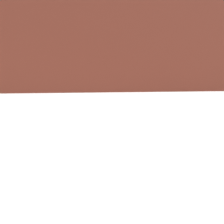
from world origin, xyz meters
TOP-DOWN VIEW (x-y plane):
  - ground_plane at (0.00, 0.00)m, footprint 80.00×80.00m
  - sidewalk_slab at (0.00, 1.75)m, footprint 36.00×3.50m
  - brick_building_wall at (0.00, 5.20)m, footprint 36.00×0.50m
  - motorcycle_black at (0.01, 1.47)m, footprint 1.94×0.84m
  - box_truck at (0.29, -3.51)m, footprint 6.35×2.63m
  - traffic_cone at (3.29, 2.62)m, footprint 0.40×0.40m

SIDE VIEW (x-z plane):
  - ground_plane at x=0.00m, z-range 0.00..0.00m
  - sidewalk_slab at x=0.00m, z-range 0.00..0.01m
  - traffic_cone at x=3.29m, z-range -0.03..0.52m
  - motorcycle_black at x=0.01m, z-range -0.12..0.91m
  - box_truck at x=0.29m, z-range 0.15..2.30m
  - brick_building_wall at x=0.00m, z-range 0.00..6.35m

